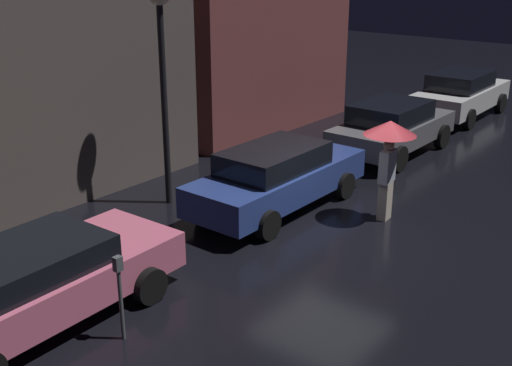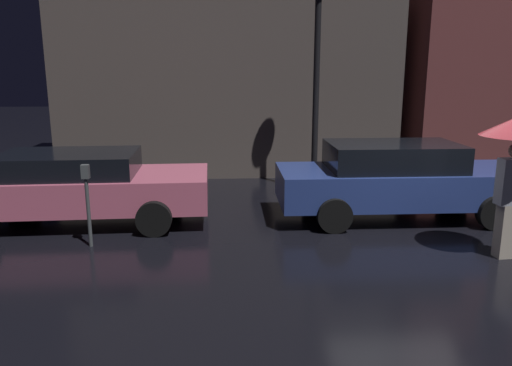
# 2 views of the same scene
# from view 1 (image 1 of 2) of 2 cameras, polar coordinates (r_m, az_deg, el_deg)

# --- Properties ---
(ground_plane) EXTENTS (60.00, 60.00, 0.00)m
(ground_plane) POSITION_cam_1_polar(r_m,az_deg,el_deg) (13.45, 6.28, -3.84)
(ground_plane) COLOR black
(building_facade_right) EXTENTS (6.89, 3.00, 6.68)m
(building_facade_right) POSITION_cam_1_polar(r_m,az_deg,el_deg) (20.63, -0.56, 14.26)
(building_facade_right) COLOR brown
(building_facade_right) RESTS_ON ground
(parked_car_pink) EXTENTS (4.71, 1.99, 1.31)m
(parked_car_pink) POSITION_cam_1_polar(r_m,az_deg,el_deg) (10.33, -19.08, -8.32)
(parked_car_pink) COLOR #DB6684
(parked_car_pink) RESTS_ON ground
(parked_car_blue) EXTENTS (4.65, 1.87, 1.45)m
(parked_car_blue) POSITION_cam_1_polar(r_m,az_deg,el_deg) (14.01, 1.90, 0.59)
(parked_car_blue) COLOR navy
(parked_car_blue) RESTS_ON ground
(parked_car_grey) EXTENTS (4.37, 2.03, 1.48)m
(parked_car_grey) POSITION_cam_1_polar(r_m,az_deg,el_deg) (18.33, 11.99, 4.95)
(parked_car_grey) COLOR slate
(parked_car_grey) RESTS_ON ground
(parked_car_white) EXTENTS (4.69, 1.99, 1.55)m
(parked_car_white) POSITION_cam_1_polar(r_m,az_deg,el_deg) (23.11, 17.75, 7.60)
(parked_car_white) COLOR silver
(parked_car_white) RESTS_ON ground
(pedestrian_with_umbrella) EXTENTS (1.09, 1.09, 2.16)m
(pedestrian_with_umbrella) POSITION_cam_1_polar(r_m,az_deg,el_deg) (13.44, 11.76, 3.57)
(pedestrian_with_umbrella) COLOR beige
(pedestrian_with_umbrella) RESTS_ON ground
(parking_meter) EXTENTS (0.12, 0.10, 1.35)m
(parking_meter) POSITION_cam_1_polar(r_m,az_deg,el_deg) (9.54, -12.01, -9.21)
(parking_meter) COLOR #4C5154
(parking_meter) RESTS_ON ground
(street_lamp_near) EXTENTS (0.49, 0.49, 4.83)m
(street_lamp_near) POSITION_cam_1_polar(r_m,az_deg,el_deg) (13.83, -8.42, 12.15)
(street_lamp_near) COLOR black
(street_lamp_near) RESTS_ON ground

